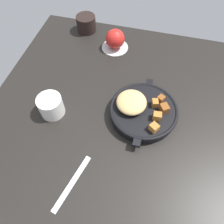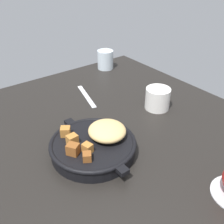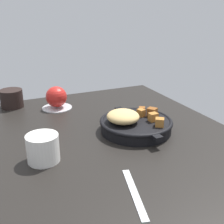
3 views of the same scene
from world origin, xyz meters
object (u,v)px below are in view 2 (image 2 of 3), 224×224
Objects in this scene: cast_iron_skillet at (95,144)px; water_glass_short at (105,60)px; butter_knife at (86,96)px; ceramic_mug_white at (158,98)px.

water_glass_short reaches higher than cast_iron_skillet.
cast_iron_skillet reaches higher than butter_knife.
cast_iron_skillet is 30.96cm from ceramic_mug_white.
butter_knife is 2.17× the size of ceramic_mug_white.
water_glass_short is 1.00× the size of ceramic_mug_white.
butter_knife is 2.17× the size of water_glass_short.
water_glass_short is (-45.95, 36.85, 1.40)cm from cast_iron_skillet.
cast_iron_skillet is 58.92cm from water_glass_short.
water_glass_short reaches higher than butter_knife.
water_glass_short is at bearing 141.28° from cast_iron_skillet.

